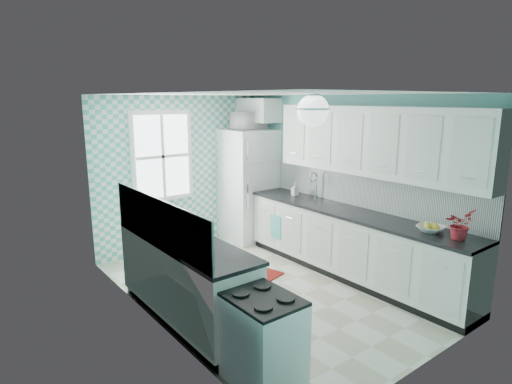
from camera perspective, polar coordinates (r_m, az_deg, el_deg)
floor at (r=5.78m, az=1.15°, el=-12.79°), size 3.00×4.40×0.02m
ceiling at (r=5.23m, az=1.27°, el=13.05°), size 3.00×4.40×0.02m
wall_back at (r=7.19m, az=-9.93°, el=2.59°), size 3.00×0.02×2.50m
wall_front at (r=3.96m, az=21.82°, el=-6.13°), size 3.00×0.02×2.50m
wall_left at (r=4.60m, az=-13.61°, el=-3.07°), size 0.02×4.40×2.50m
wall_right at (r=6.41m, az=11.79°, el=1.33°), size 0.02×4.40×2.50m
accent_wall at (r=7.17m, az=-9.85°, el=2.57°), size 3.00×0.01×2.50m
window at (r=6.95m, az=-12.38°, el=4.66°), size 1.04×0.05×1.44m
backsplash_right at (r=6.15m, az=14.45°, el=0.23°), size 0.02×3.60×0.51m
backsplash_left at (r=4.56m, az=-12.94°, el=-3.90°), size 0.02×2.15×0.51m
upper_cabinets_right at (r=5.81m, az=15.44°, el=6.52°), size 0.33×3.20×0.90m
upper_cabinet_fridge at (r=7.48m, az=0.18°, el=10.85°), size 0.40×0.74×0.40m
ceiling_light at (r=4.64m, az=7.60°, el=10.73°), size 0.34×0.34×0.35m
base_cabinets_right at (r=6.13m, az=12.40°, el=-6.94°), size 0.60×3.60×0.90m
countertop_right at (r=5.98m, az=12.52°, el=-2.72°), size 0.63×3.60×0.04m
base_cabinets_left at (r=4.93m, az=-9.42°, el=-11.70°), size 0.60×2.15×0.90m
countertop_left at (r=4.77m, az=-9.46°, el=-6.49°), size 0.63×2.15×0.04m
fridge at (r=7.50m, az=-0.93°, el=0.96°), size 0.84×0.83×1.93m
stove at (r=3.91m, az=0.92°, el=-18.94°), size 0.53×0.65×0.79m
sink at (r=6.57m, az=6.77°, el=-1.09°), size 0.57×0.48×0.53m
rug at (r=6.23m, az=-2.29°, el=-10.69°), size 1.01×1.23×0.02m
dish_towel at (r=6.73m, az=2.65°, el=-4.64°), size 0.09×0.24×0.37m
fruit_bowl at (r=5.35m, az=22.28°, el=-4.54°), size 0.33×0.33×0.08m
potted_plant at (r=5.17m, az=25.49°, el=-3.89°), size 0.32×0.28×0.34m
soap_bottle at (r=6.80m, az=5.21°, el=0.36°), size 0.10×0.10×0.20m
microwave at (r=7.36m, az=-0.96°, el=9.50°), size 0.56×0.40×0.30m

